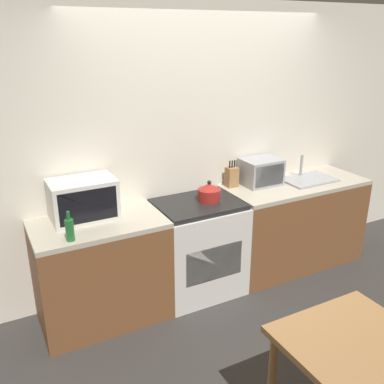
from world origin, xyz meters
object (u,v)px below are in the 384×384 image
stove_range (198,247)px  dining_table (353,357)px  kettle (209,192)px  microwave (83,199)px  toaster_oven (261,172)px  bottle (70,229)px

stove_range → dining_table: stove_range is taller
kettle → microwave: 1.10m
toaster_oven → dining_table: toaster_oven is taller
bottle → dining_table: 2.02m
dining_table → kettle: bearing=86.0°
toaster_oven → dining_table: bearing=-112.1°
toaster_oven → kettle: bearing=-167.5°
dining_table → microwave: bearing=116.1°
microwave → toaster_oven: microwave is taller
stove_range → kettle: bearing=-4.8°
kettle → toaster_oven: 0.69m
stove_range → dining_table: size_ratio=1.18×
stove_range → microwave: 1.17m
microwave → dining_table: 2.23m
kettle → bottle: bearing=-170.5°
kettle → dining_table: kettle is taller
stove_range → dining_table: 1.85m
kettle → microwave: bearing=173.3°
kettle → microwave: (-1.09, 0.13, 0.09)m
stove_range → toaster_oven: size_ratio=2.39×
kettle → microwave: size_ratio=0.40×
microwave → bottle: 0.40m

